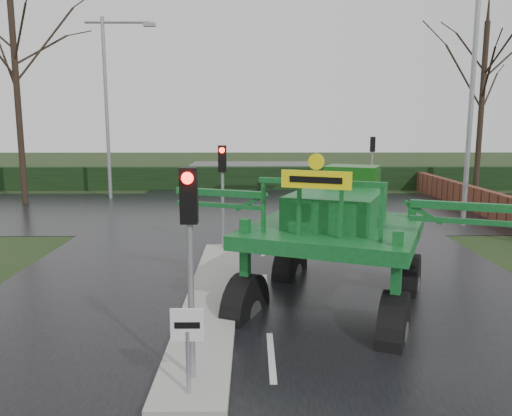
{
  "coord_description": "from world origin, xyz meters",
  "views": [
    {
      "loc": [
        -0.34,
        -8.46,
        4.14
      ],
      "look_at": [
        -0.24,
        4.5,
        2.0
      ],
      "focal_mm": 35.0,
      "sensor_mm": 36.0,
      "label": 1
    }
  ],
  "objects_px": {
    "keep_left_sign": "(188,337)",
    "traffic_signal_near": "(189,229)",
    "street_light_left_far": "(111,92)",
    "white_sedan": "(342,203)",
    "traffic_signal_mid": "(222,175)",
    "street_light_right": "(465,79)",
    "crop_sprayer": "(249,218)",
    "traffic_signal_far": "(372,153)"
  },
  "relations": [
    {
      "from": "keep_left_sign",
      "to": "traffic_signal_near",
      "type": "relative_size",
      "value": 0.38
    },
    {
      "from": "keep_left_sign",
      "to": "street_light_left_far",
      "type": "relative_size",
      "value": 0.14
    },
    {
      "from": "keep_left_sign",
      "to": "white_sedan",
      "type": "height_order",
      "value": "keep_left_sign"
    },
    {
      "from": "street_light_left_far",
      "to": "white_sedan",
      "type": "distance_m",
      "value": 14.16
    },
    {
      "from": "traffic_signal_mid",
      "to": "white_sedan",
      "type": "bearing_deg",
      "value": 61.7
    },
    {
      "from": "street_light_right",
      "to": "crop_sprayer",
      "type": "height_order",
      "value": "street_light_right"
    },
    {
      "from": "traffic_signal_mid",
      "to": "traffic_signal_near",
      "type": "bearing_deg",
      "value": -90.0
    },
    {
      "from": "traffic_signal_mid",
      "to": "traffic_signal_far",
      "type": "height_order",
      "value": "same"
    },
    {
      "from": "traffic_signal_far",
      "to": "street_light_left_far",
      "type": "distance_m",
      "value": 15.08
    },
    {
      "from": "traffic_signal_near",
      "to": "keep_left_sign",
      "type": "bearing_deg",
      "value": -90.0
    },
    {
      "from": "keep_left_sign",
      "to": "crop_sprayer",
      "type": "relative_size",
      "value": 0.18
    },
    {
      "from": "crop_sprayer",
      "to": "white_sedan",
      "type": "height_order",
      "value": "crop_sprayer"
    },
    {
      "from": "traffic_signal_mid",
      "to": "street_light_right",
      "type": "bearing_deg",
      "value": 25.4
    },
    {
      "from": "traffic_signal_near",
      "to": "street_light_left_far",
      "type": "xyz_separation_m",
      "value": [
        -6.89,
        21.01,
        3.4
      ]
    },
    {
      "from": "traffic_signal_mid",
      "to": "traffic_signal_far",
      "type": "relative_size",
      "value": 1.0
    },
    {
      "from": "keep_left_sign",
      "to": "traffic_signal_near",
      "type": "xyz_separation_m",
      "value": [
        0.0,
        0.49,
        1.53
      ]
    },
    {
      "from": "keep_left_sign",
      "to": "street_light_left_far",
      "type": "xyz_separation_m",
      "value": [
        -6.89,
        21.5,
        4.93
      ]
    },
    {
      "from": "traffic_signal_mid",
      "to": "white_sedan",
      "type": "distance_m",
      "value": 12.55
    },
    {
      "from": "traffic_signal_near",
      "to": "white_sedan",
      "type": "xyz_separation_m",
      "value": [
        5.82,
        19.32,
        -2.59
      ]
    },
    {
      "from": "street_light_left_far",
      "to": "white_sedan",
      "type": "bearing_deg",
      "value": -7.58
    },
    {
      "from": "traffic_signal_near",
      "to": "traffic_signal_mid",
      "type": "height_order",
      "value": "same"
    },
    {
      "from": "street_light_left_far",
      "to": "white_sedan",
      "type": "height_order",
      "value": "street_light_left_far"
    },
    {
      "from": "traffic_signal_near",
      "to": "crop_sprayer",
      "type": "distance_m",
      "value": 3.5
    },
    {
      "from": "keep_left_sign",
      "to": "white_sedan",
      "type": "xyz_separation_m",
      "value": [
        5.82,
        19.81,
        -1.06
      ]
    },
    {
      "from": "keep_left_sign",
      "to": "street_light_left_far",
      "type": "bearing_deg",
      "value": 107.78
    },
    {
      "from": "crop_sprayer",
      "to": "traffic_signal_far",
      "type": "bearing_deg",
      "value": 90.89
    },
    {
      "from": "keep_left_sign",
      "to": "traffic_signal_mid",
      "type": "bearing_deg",
      "value": 90.0
    },
    {
      "from": "street_light_right",
      "to": "white_sedan",
      "type": "xyz_separation_m",
      "value": [
        -3.67,
        6.31,
        -5.99
      ]
    },
    {
      "from": "keep_left_sign",
      "to": "crop_sprayer",
      "type": "xyz_separation_m",
      "value": [
        0.88,
        3.85,
        1.07
      ]
    },
    {
      "from": "traffic_signal_far",
      "to": "crop_sprayer",
      "type": "xyz_separation_m",
      "value": [
        -6.92,
        -17.66,
        -0.46
      ]
    },
    {
      "from": "traffic_signal_mid",
      "to": "street_light_left_far",
      "type": "bearing_deg",
      "value": 118.86
    },
    {
      "from": "keep_left_sign",
      "to": "white_sedan",
      "type": "relative_size",
      "value": 0.34
    },
    {
      "from": "street_light_right",
      "to": "white_sedan",
      "type": "distance_m",
      "value": 9.44
    },
    {
      "from": "traffic_signal_near",
      "to": "white_sedan",
      "type": "distance_m",
      "value": 20.34
    },
    {
      "from": "crop_sprayer",
      "to": "street_light_left_far",
      "type": "bearing_deg",
      "value": 136.05
    },
    {
      "from": "street_light_right",
      "to": "traffic_signal_near",
      "type": "bearing_deg",
      "value": -126.13
    },
    {
      "from": "traffic_signal_far",
      "to": "crop_sprayer",
      "type": "bearing_deg",
      "value": 68.6
    },
    {
      "from": "traffic_signal_far",
      "to": "white_sedan",
      "type": "xyz_separation_m",
      "value": [
        -1.98,
        -1.7,
        -2.59
      ]
    },
    {
      "from": "keep_left_sign",
      "to": "street_light_right",
      "type": "bearing_deg",
      "value": 54.88
    },
    {
      "from": "traffic_signal_mid",
      "to": "street_light_right",
      "type": "height_order",
      "value": "street_light_right"
    },
    {
      "from": "traffic_signal_mid",
      "to": "traffic_signal_far",
      "type": "xyz_separation_m",
      "value": [
        7.8,
        12.52,
        0.0
      ]
    },
    {
      "from": "keep_left_sign",
      "to": "traffic_signal_far",
      "type": "relative_size",
      "value": 0.38
    }
  ]
}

